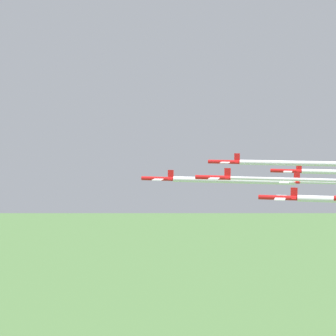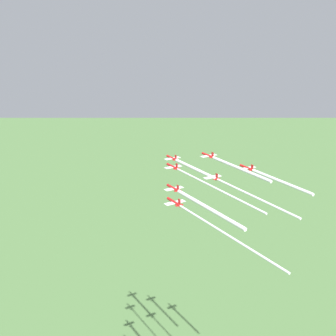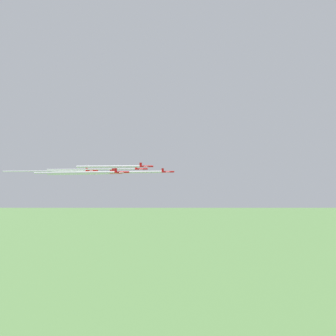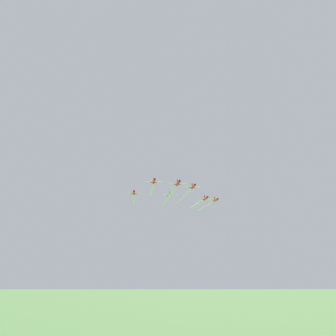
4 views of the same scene
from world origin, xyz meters
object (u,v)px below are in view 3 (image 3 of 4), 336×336
(jet_5, at_px, (121,172))
(jet_3, at_px, (115,173))
(jet_4, at_px, (118,172))
(jet_0, at_px, (167,172))
(jet_1, at_px, (141,169))
(jet_6, at_px, (91,171))
(jet_2, at_px, (146,166))

(jet_5, bearing_deg, jet_3, 180.00)
(jet_4, bearing_deg, jet_0, 90.00)
(jet_1, xyz_separation_m, jet_3, (13.95, -10.88, -2.95))
(jet_1, height_order, jet_6, jet_1)
(jet_0, relative_size, jet_4, 1.00)
(jet_2, bearing_deg, jet_0, 120.47)
(jet_4, relative_size, jet_5, 1.00)
(jet_0, height_order, jet_5, jet_5)
(jet_4, bearing_deg, jet_5, 0.00)
(jet_0, distance_m, jet_4, 30.49)
(jet_4, xyz_separation_m, jet_5, (2.34, 17.78, 0.75))
(jet_2, relative_size, jet_6, 1.00)
(jet_1, relative_size, jet_3, 1.00)
(jet_0, distance_m, jet_6, 53.06)
(jet_3, bearing_deg, jet_6, -120.47)
(jet_0, relative_size, jet_3, 1.00)
(jet_0, bearing_deg, jet_6, -120.47)
(jet_3, bearing_deg, jet_4, -0.00)
(jet_2, bearing_deg, jet_3, -150.46)
(jet_5, bearing_deg, jet_1, 150.46)
(jet_1, bearing_deg, jet_4, -59.53)
(jet_2, height_order, jet_5, jet_2)
(jet_1, height_order, jet_3, jet_1)
(jet_0, relative_size, jet_6, 1.00)
(jet_5, relative_size, jet_6, 1.00)
(jet_2, height_order, jet_3, jet_2)
(jet_6, bearing_deg, jet_4, 29.54)
(jet_1, bearing_deg, jet_0, 59.53)
(jet_0, height_order, jet_3, jet_0)
(jet_2, distance_m, jet_4, 18.05)
(jet_1, distance_m, jet_4, 17.75)
(jet_1, relative_size, jet_4, 1.00)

